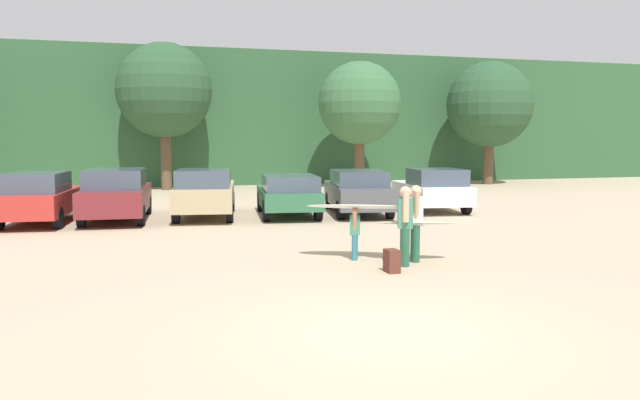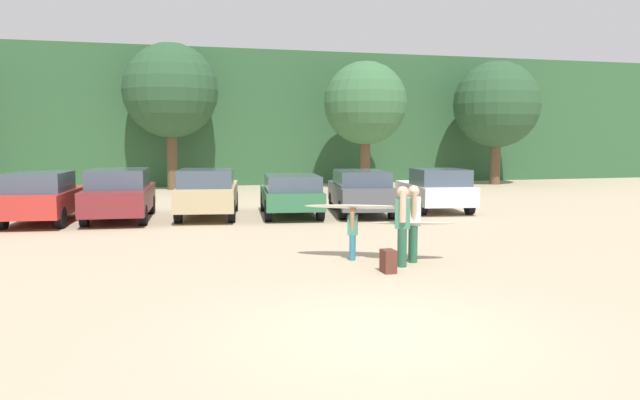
{
  "view_description": "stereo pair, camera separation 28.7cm",
  "coord_description": "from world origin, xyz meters",
  "views": [
    {
      "loc": [
        -3.3,
        -7.75,
        2.61
      ],
      "look_at": [
        1.39,
        7.95,
        1.01
      ],
      "focal_mm": 35.91,
      "sensor_mm": 36.0,
      "label": 1
    },
    {
      "loc": [
        -3.02,
        -7.83,
        2.61
      ],
      "look_at": [
        1.39,
        7.95,
        1.01
      ],
      "focal_mm": 35.91,
      "sensor_mm": 36.0,
      "label": 2
    }
  ],
  "objects": [
    {
      "name": "parked_car_forest_green",
      "position": [
        1.75,
        12.82,
        0.77
      ],
      "size": [
        2.4,
        4.5,
        1.4
      ],
      "rotation": [
        0.0,
        0.0,
        1.43
      ],
      "color": "#2D6642",
      "rests_on": "ground_plane"
    },
    {
      "name": "parked_car_tan",
      "position": [
        -0.93,
        13.29,
        0.84
      ],
      "size": [
        2.58,
        4.93,
        1.61
      ],
      "rotation": [
        0.0,
        0.0,
        1.4
      ],
      "color": "tan",
      "rests_on": "ground_plane"
    },
    {
      "name": "tree_far_right",
      "position": [
        16.17,
        24.15,
        4.45
      ],
      "size": [
        4.8,
        4.8,
        6.88
      ],
      "color": "brown",
      "rests_on": "ground_plane"
    },
    {
      "name": "person_child",
      "position": [
        1.31,
        5.06,
        0.64
      ],
      "size": [
        0.3,
        0.52,
        1.13
      ],
      "rotation": [
        0.0,
        0.0,
        2.77
      ],
      "color": "teal",
      "rests_on": "ground_plane"
    },
    {
      "name": "parked_car_red",
      "position": [
        -5.94,
        13.18,
        0.82
      ],
      "size": [
        2.3,
        4.51,
        1.59
      ],
      "rotation": [
        0.0,
        0.0,
        1.44
      ],
      "color": "#B72D28",
      "rests_on": "ground_plane"
    },
    {
      "name": "person_companion",
      "position": [
        2.08,
        4.17,
        0.92
      ],
      "size": [
        0.43,
        0.64,
        1.63
      ],
      "rotation": [
        0.0,
        0.0,
        2.77
      ],
      "color": "#26593F",
      "rests_on": "ground_plane"
    },
    {
      "name": "parked_car_dark_gray",
      "position": [
        4.24,
        12.9,
        0.8
      ],
      "size": [
        2.66,
        5.02,
        1.5
      ],
      "rotation": [
        0.0,
        0.0,
        1.38
      ],
      "color": "#4C4F54",
      "rests_on": "ground_plane"
    },
    {
      "name": "ground_plane",
      "position": [
        0.0,
        0.0,
        0.0
      ],
      "size": [
        120.0,
        120.0,
        0.0
      ],
      "primitive_type": "plane",
      "color": "tan"
    },
    {
      "name": "surfboard_white",
      "position": [
        1.42,
        5.0,
        1.15
      ],
      "size": [
        2.41,
        1.57,
        0.19
      ],
      "rotation": [
        0.0,
        0.0,
        2.72
      ],
      "color": "white"
    },
    {
      "name": "surfboard_cream",
      "position": [
        2.48,
        4.49,
        0.82
      ],
      "size": [
        1.8,
        1.02,
        0.15
      ],
      "rotation": [
        0.0,
        0.0,
        2.81
      ],
      "color": "beige"
    },
    {
      "name": "hillside_ridge",
      "position": [
        0.0,
        33.17,
        3.72
      ],
      "size": [
        108.0,
        12.0,
        7.45
      ],
      "primitive_type": "cube",
      "color": "#2D5633",
      "rests_on": "ground_plane"
    },
    {
      "name": "person_adult",
      "position": [
        2.48,
        4.53,
        0.91
      ],
      "size": [
        0.42,
        0.68,
        1.62
      ],
      "rotation": [
        0.0,
        0.0,
        2.77
      ],
      "color": "#26593F",
      "rests_on": "ground_plane"
    },
    {
      "name": "tree_far_left",
      "position": [
        8.25,
        23.7,
        4.39
      ],
      "size": [
        4.3,
        4.3,
        6.56
      ],
      "color": "brown",
      "rests_on": "ground_plane"
    },
    {
      "name": "backpack_dropped",
      "position": [
        1.55,
        3.58,
        0.22
      ],
      "size": [
        0.24,
        0.34,
        0.45
      ],
      "color": "#592D23",
      "rests_on": "ground_plane"
    },
    {
      "name": "parked_car_white",
      "position": [
        7.1,
        12.98,
        0.78
      ],
      "size": [
        2.46,
        4.34,
        1.53
      ],
      "rotation": [
        0.0,
        0.0,
        1.42
      ],
      "color": "white",
      "rests_on": "ground_plane"
    },
    {
      "name": "parked_car_maroon",
      "position": [
        -3.7,
        13.34,
        0.85
      ],
      "size": [
        2.28,
        4.76,
        1.64
      ],
      "rotation": [
        0.0,
        0.0,
        1.48
      ],
      "color": "maroon",
      "rests_on": "ground_plane"
    },
    {
      "name": "tree_center_left",
      "position": [
        -1.5,
        25.31,
        4.95
      ],
      "size": [
        4.74,
        4.74,
        7.34
      ],
      "color": "brown",
      "rests_on": "ground_plane"
    }
  ]
}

